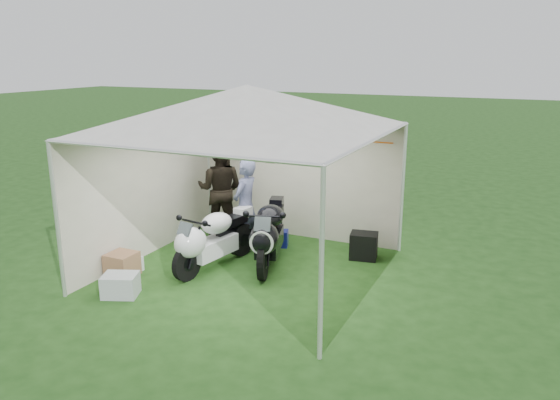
{
  "coord_description": "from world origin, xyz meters",
  "views": [
    {
      "loc": [
        3.99,
        -7.34,
        3.45
      ],
      "look_at": [
        0.39,
        0.35,
        1.17
      ],
      "focal_mm": 35.0,
      "sensor_mm": 36.0,
      "label": 1
    }
  ],
  "objects_px": {
    "motorcycle_white": "(211,238)",
    "motorcycle_black": "(269,233)",
    "crate_0": "(121,285)",
    "person_dark_jacket": "(220,189)",
    "crate_1": "(122,264)",
    "crate_2": "(130,264)",
    "paddock_stand": "(277,238)",
    "canopy_tent": "(248,113)",
    "equipment_box": "(364,246)",
    "person_blue_jacket": "(245,205)"
  },
  "relations": [
    {
      "from": "person_dark_jacket",
      "to": "crate_1",
      "type": "distance_m",
      "value": 2.53
    },
    {
      "from": "crate_0",
      "to": "crate_1",
      "type": "height_order",
      "value": "crate_1"
    },
    {
      "from": "canopy_tent",
      "to": "motorcycle_white",
      "type": "bearing_deg",
      "value": -160.48
    },
    {
      "from": "motorcycle_white",
      "to": "crate_2",
      "type": "relative_size",
      "value": 5.78
    },
    {
      "from": "motorcycle_black",
      "to": "equipment_box",
      "type": "distance_m",
      "value": 1.7
    },
    {
      "from": "crate_0",
      "to": "paddock_stand",
      "type": "bearing_deg",
      "value": 68.33
    },
    {
      "from": "person_dark_jacket",
      "to": "person_blue_jacket",
      "type": "height_order",
      "value": "person_dark_jacket"
    },
    {
      "from": "person_blue_jacket",
      "to": "person_dark_jacket",
      "type": "bearing_deg",
      "value": -119.87
    },
    {
      "from": "motorcycle_white",
      "to": "motorcycle_black",
      "type": "distance_m",
      "value": 0.96
    },
    {
      "from": "crate_0",
      "to": "person_dark_jacket",
      "type": "bearing_deg",
      "value": 91.45
    },
    {
      "from": "motorcycle_white",
      "to": "person_blue_jacket",
      "type": "relative_size",
      "value": 1.16
    },
    {
      "from": "paddock_stand",
      "to": "person_dark_jacket",
      "type": "bearing_deg",
      "value": 176.71
    },
    {
      "from": "motorcycle_black",
      "to": "person_blue_jacket",
      "type": "height_order",
      "value": "person_blue_jacket"
    },
    {
      "from": "person_blue_jacket",
      "to": "crate_1",
      "type": "height_order",
      "value": "person_blue_jacket"
    },
    {
      "from": "paddock_stand",
      "to": "crate_2",
      "type": "bearing_deg",
      "value": -127.68
    },
    {
      "from": "canopy_tent",
      "to": "crate_1",
      "type": "bearing_deg",
      "value": -148.68
    },
    {
      "from": "canopy_tent",
      "to": "equipment_box",
      "type": "relative_size",
      "value": 12.32
    },
    {
      "from": "equipment_box",
      "to": "crate_2",
      "type": "xyz_separation_m",
      "value": [
        -3.28,
        -2.19,
        -0.11
      ]
    },
    {
      "from": "canopy_tent",
      "to": "crate_0",
      "type": "distance_m",
      "value": 3.19
    },
    {
      "from": "motorcycle_black",
      "to": "crate_0",
      "type": "relative_size",
      "value": 4.1
    },
    {
      "from": "motorcycle_white",
      "to": "equipment_box",
      "type": "relative_size",
      "value": 4.2
    },
    {
      "from": "motorcycle_white",
      "to": "equipment_box",
      "type": "height_order",
      "value": "motorcycle_white"
    },
    {
      "from": "person_dark_jacket",
      "to": "crate_0",
      "type": "relative_size",
      "value": 3.79
    },
    {
      "from": "motorcycle_white",
      "to": "motorcycle_black",
      "type": "relative_size",
      "value": 0.95
    },
    {
      "from": "crate_0",
      "to": "crate_2",
      "type": "bearing_deg",
      "value": 121.45
    },
    {
      "from": "motorcycle_black",
      "to": "crate_1",
      "type": "distance_m",
      "value": 2.42
    },
    {
      "from": "crate_0",
      "to": "crate_2",
      "type": "distance_m",
      "value": 0.93
    },
    {
      "from": "crate_1",
      "to": "paddock_stand",
      "type": "bearing_deg",
      "value": 54.66
    },
    {
      "from": "canopy_tent",
      "to": "motorcycle_black",
      "type": "xyz_separation_m",
      "value": [
        0.18,
        0.35,
        -2.0
      ]
    },
    {
      "from": "motorcycle_white",
      "to": "paddock_stand",
      "type": "bearing_deg",
      "value": 80.38
    },
    {
      "from": "motorcycle_black",
      "to": "crate_0",
      "type": "height_order",
      "value": "motorcycle_black"
    },
    {
      "from": "crate_2",
      "to": "crate_0",
      "type": "bearing_deg",
      "value": -58.55
    },
    {
      "from": "crate_0",
      "to": "crate_1",
      "type": "xyz_separation_m",
      "value": [
        -0.48,
        0.6,
        0.03
      ]
    },
    {
      "from": "canopy_tent",
      "to": "equipment_box",
      "type": "xyz_separation_m",
      "value": [
        1.53,
        1.31,
        -2.35
      ]
    },
    {
      "from": "equipment_box",
      "to": "motorcycle_white",
      "type": "bearing_deg",
      "value": -144.37
    },
    {
      "from": "motorcycle_black",
      "to": "equipment_box",
      "type": "relative_size",
      "value": 4.41
    },
    {
      "from": "motorcycle_black",
      "to": "equipment_box",
      "type": "height_order",
      "value": "motorcycle_black"
    },
    {
      "from": "paddock_stand",
      "to": "crate_1",
      "type": "xyz_separation_m",
      "value": [
        -1.64,
        -2.32,
        0.04
      ]
    },
    {
      "from": "person_dark_jacket",
      "to": "equipment_box",
      "type": "height_order",
      "value": "person_dark_jacket"
    },
    {
      "from": "motorcycle_white",
      "to": "person_blue_jacket",
      "type": "bearing_deg",
      "value": 95.21
    },
    {
      "from": "person_blue_jacket",
      "to": "canopy_tent",
      "type": "bearing_deg",
      "value": 33.46
    },
    {
      "from": "canopy_tent",
      "to": "paddock_stand",
      "type": "relative_size",
      "value": 14.01
    },
    {
      "from": "canopy_tent",
      "to": "motorcycle_black",
      "type": "bearing_deg",
      "value": 63.13
    },
    {
      "from": "person_dark_jacket",
      "to": "crate_2",
      "type": "relative_size",
      "value": 5.6
    },
    {
      "from": "paddock_stand",
      "to": "motorcycle_black",
      "type": "bearing_deg",
      "value": -72.65
    },
    {
      "from": "crate_1",
      "to": "crate_2",
      "type": "distance_m",
      "value": 0.2
    },
    {
      "from": "equipment_box",
      "to": "crate_0",
      "type": "height_order",
      "value": "equipment_box"
    },
    {
      "from": "canopy_tent",
      "to": "person_blue_jacket",
      "type": "height_order",
      "value": "canopy_tent"
    },
    {
      "from": "person_blue_jacket",
      "to": "crate_1",
      "type": "distance_m",
      "value": 2.35
    },
    {
      "from": "motorcycle_white",
      "to": "person_blue_jacket",
      "type": "distance_m",
      "value": 1.1
    }
  ]
}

